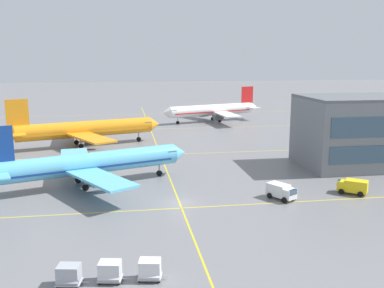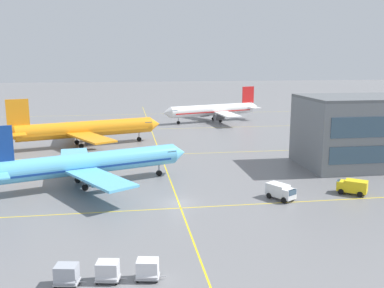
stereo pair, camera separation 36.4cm
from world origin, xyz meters
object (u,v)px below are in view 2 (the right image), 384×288
at_px(airliner_front_gate, 89,164).
at_px(baggage_cart_row_second, 108,271).
at_px(airliner_third_row, 213,110).
at_px(baggage_cart_row_leftmost, 67,274).
at_px(airliner_second_row, 85,129).
at_px(service_truck_red_van, 352,186).
at_px(service_truck_catering, 281,191).
at_px(baggage_cart_row_middle, 148,269).

relative_size(airliner_front_gate, baggage_cart_row_second, 11.19).
height_order(airliner_third_row, baggage_cart_row_leftmost, airliner_third_row).
height_order(airliner_front_gate, baggage_cart_row_leftmost, airliner_front_gate).
height_order(airliner_front_gate, airliner_second_row, airliner_second_row).
xyz_separation_m(airliner_third_row, service_truck_red_van, (5.36, -73.84, -2.36)).
bearing_deg(baggage_cart_row_leftmost, airliner_front_gate, 90.66).
height_order(service_truck_red_van, baggage_cart_row_second, service_truck_red_van).
bearing_deg(airliner_second_row, service_truck_red_van, -45.17).
bearing_deg(service_truck_red_van, baggage_cart_row_second, -149.65).
bearing_deg(airliner_third_row, service_truck_red_van, -85.85).
distance_m(airliner_second_row, baggage_cart_row_leftmost, 61.63).
distance_m(airliner_front_gate, airliner_third_row, 71.48).
bearing_deg(service_truck_catering, service_truck_red_van, 3.37).
bearing_deg(baggage_cart_row_leftmost, baggage_cart_row_middle, -0.91).
bearing_deg(service_truck_red_van, service_truck_catering, -176.63).
distance_m(airliner_third_row, baggage_cart_row_second, 98.10).
relative_size(airliner_second_row, airliner_third_row, 1.07).
bearing_deg(service_truck_catering, airliner_front_gate, 158.04).
relative_size(airliner_front_gate, service_truck_catering, 7.15).
bearing_deg(baggage_cart_row_second, baggage_cart_row_middle, -3.26).
height_order(baggage_cart_row_leftmost, baggage_cart_row_second, same).
xyz_separation_m(baggage_cart_row_leftmost, baggage_cart_row_middle, (7.00, -0.11, 0.00)).
relative_size(airliner_third_row, baggage_cart_row_leftmost, 11.38).
bearing_deg(service_truck_red_van, baggage_cart_row_middle, -146.61).
bearing_deg(service_truck_catering, airliner_third_row, 85.65).
height_order(airliner_second_row, airliner_third_row, airliner_second_row).
bearing_deg(airliner_front_gate, service_truck_red_van, -15.05).
distance_m(airliner_front_gate, service_truck_red_van, 39.32).
xyz_separation_m(airliner_second_row, service_truck_catering, (30.16, -42.08, -2.59)).
bearing_deg(airliner_third_row, service_truck_catering, -94.35).
relative_size(airliner_second_row, baggage_cart_row_middle, 12.18).
bearing_deg(service_truck_red_van, airliner_third_row, 94.15).
bearing_deg(airliner_third_row, airliner_front_gate, -117.08).
relative_size(airliner_front_gate, service_truck_red_van, 7.29).
xyz_separation_m(airliner_third_row, baggage_cart_row_leftmost, (-32.19, -93.86, -2.53)).
bearing_deg(baggage_cart_row_leftmost, airliner_second_row, 93.38).
distance_m(service_truck_catering, baggage_cart_row_middle, 27.60).
bearing_deg(service_truck_red_van, airliner_second_row, 134.83).
distance_m(airliner_front_gate, baggage_cart_row_leftmost, 30.32).
distance_m(service_truck_red_van, baggage_cart_row_second, 39.46).
bearing_deg(airliner_front_gate, airliner_second_row, 95.99).
relative_size(airliner_front_gate, airliner_second_row, 0.92).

